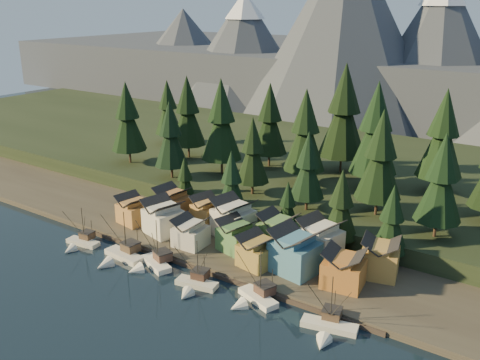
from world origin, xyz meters
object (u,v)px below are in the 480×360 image
Objects in this scene: house_front_0 at (134,209)px; house_back_0 at (172,202)px; boat_0 at (80,238)px; boat_6 at (328,322)px; boat_4 at (254,292)px; boat_3 at (194,279)px; boat_1 at (120,250)px; house_back_1 at (208,211)px; boat_2 at (151,257)px; house_front_1 at (163,216)px.

house_back_0 is at bearing 61.16° from house_front_0.
house_front_0 is at bearing 72.05° from boat_0.
boat_0 is 0.91× the size of boat_6.
boat_4 is at bearing -6.42° from house_front_0.
boat_1 is at bearing 169.02° from boat_3.
boat_1 reaches higher than house_back_1.
boat_2 is at bearing 162.66° from boat_3.
boat_4 is 36.27m from house_back_1.
house_back_1 is (-28.55, 22.11, 3.42)m from boat_4.
boat_1 reaches higher than house_back_0.
boat_2 is 1.21× the size of house_front_1.
boat_2 is at bearing -54.34° from house_back_0.
house_back_0 is (-4.31, 23.37, 3.65)m from boat_1.
boat_4 reaches higher than house_front_1.
boat_4 reaches higher than house_back_0.
house_front_0 is at bearing 165.56° from boat_2.
boat_0 is at bearing -106.39° from house_back_0.
boat_3 is 0.94× the size of boat_4.
boat_1 is at bearing -156.54° from boat_4.
boat_1 reaches higher than boat_2.
boat_4 is at bearing -5.38° from house_front_1.
boat_1 is 1.25× the size of house_front_1.
boat_2 is at bearing -43.97° from house_front_1.
boat_4 is at bearing -3.83° from boat_0.
boat_0 is 49.37m from boat_4.
boat_4 is (49.30, 2.75, 0.35)m from boat_0.
boat_3 is 1.34× the size of house_front_0.
boat_0 is at bearing -157.20° from boat_4.
house_back_1 is (-15.30, 24.66, 3.59)m from boat_3.
house_back_1 is (20.75, 24.86, 3.77)m from boat_0.
boat_2 reaches higher than house_front_0.
house_back_1 is (-45.22, 22.90, 3.69)m from boat_6.
boat_0 is 1.19× the size of house_back_1.
boat_1 is at bearing -92.43° from house_back_1.
boat_0 is at bearing -91.85° from house_front_0.
boat_2 reaches higher than house_back_0.
boat_4 is (27.04, 0.92, -0.09)m from boat_2.
boat_6 is 1.36× the size of house_front_0.
house_front_1 is 1.18× the size of house_back_0.
house_back_0 is (-56.62, 21.76, 3.96)m from boat_6.
boat_4 is at bearing 23.06° from boat_2.
house_back_1 reaches higher than boat_0.
boat_1 is at bearing -74.43° from house_back_0.
house_back_0 is at bearing 141.65° from boat_2.
boat_0 is at bearing 169.71° from boat_3.
boat_6 is 1.13× the size of house_front_1.
boat_1 is 25.74m from house_back_1.
house_front_0 is at bearing 130.22° from boat_1.
house_front_0 is at bearing -168.71° from house_front_1.
house_front_0 is at bearing -175.90° from boat_4.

